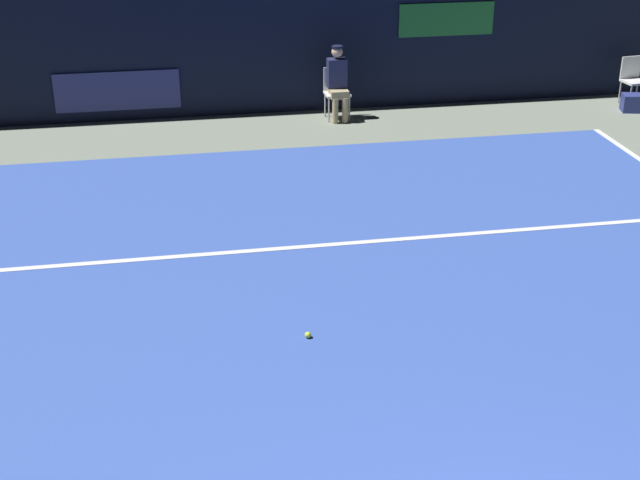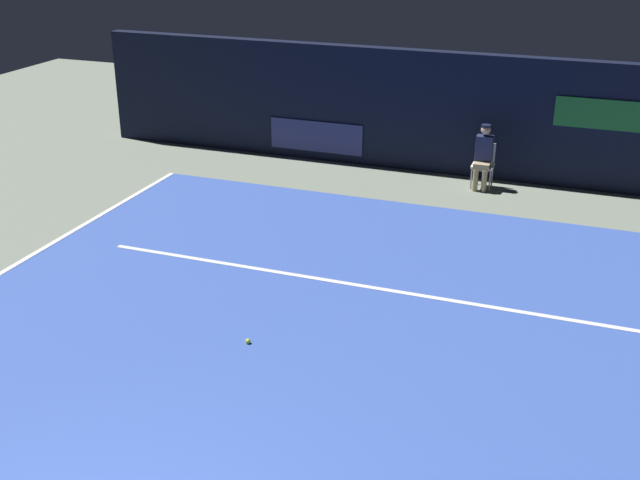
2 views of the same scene
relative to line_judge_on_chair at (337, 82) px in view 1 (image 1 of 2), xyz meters
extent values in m
plane|color=gray|center=(-1.06, -7.32, -0.69)|extent=(32.32, 32.32, 0.00)
cube|color=#3856B2|center=(-1.06, -7.32, -0.68)|extent=(10.87, 11.70, 0.01)
cube|color=white|center=(-1.06, -5.27, -0.67)|extent=(8.48, 0.10, 0.01)
cube|color=black|center=(-1.06, 0.75, 0.61)|extent=(16.07, 0.30, 2.60)
cube|color=navy|center=(-3.87, 0.59, -0.14)|extent=(2.20, 0.04, 0.70)
cube|color=#1E6B2D|center=(2.15, 0.59, 0.91)|extent=(1.80, 0.04, 0.60)
cube|color=white|center=(0.00, 0.01, -0.23)|extent=(0.45, 0.41, 0.04)
cube|color=white|center=(0.00, 0.21, 0.00)|extent=(0.42, 0.04, 0.42)
cylinder|color=#B2B2B7|center=(-0.18, -0.16, -0.46)|extent=(0.03, 0.03, 0.46)
cylinder|color=#B2B2B7|center=(0.19, -0.15, -0.46)|extent=(0.03, 0.03, 0.46)
cylinder|color=#B2B2B7|center=(-0.19, 0.18, -0.46)|extent=(0.03, 0.03, 0.46)
cylinder|color=#B2B2B7|center=(0.18, 0.19, -0.46)|extent=(0.03, 0.03, 0.46)
cube|color=tan|center=(0.00, -0.07, -0.19)|extent=(0.33, 0.41, 0.14)
cylinder|color=tan|center=(-0.09, -0.25, -0.46)|extent=(0.11, 0.11, 0.46)
cylinder|color=tan|center=(0.09, -0.24, -0.46)|extent=(0.11, 0.11, 0.46)
cube|color=#23284C|center=(0.00, 0.05, 0.14)|extent=(0.34, 0.23, 0.52)
sphere|color=#DBAD89|center=(0.00, 0.05, 0.52)|extent=(0.20, 0.20, 0.20)
cylinder|color=#141933|center=(0.00, 0.05, 0.61)|extent=(0.19, 0.19, 0.04)
cube|color=white|center=(5.72, -0.10, -0.25)|extent=(0.49, 0.45, 0.04)
cube|color=white|center=(5.69, 0.10, -0.02)|extent=(0.42, 0.08, 0.42)
cylinder|color=#B2B2B7|center=(5.55, -0.29, -0.47)|extent=(0.03, 0.03, 0.44)
cylinder|color=#B2B2B7|center=(5.51, 0.05, -0.47)|extent=(0.03, 0.03, 0.44)
cylinder|color=#B2B2B7|center=(5.88, 0.09, -0.47)|extent=(0.03, 0.03, 0.44)
sphere|color=#CCE033|center=(-1.80, -7.46, -0.64)|extent=(0.07, 0.07, 0.07)
camera|label=1|loc=(-3.14, -15.52, 4.26)|focal=50.90mm
camera|label=2|loc=(2.44, -16.03, 4.91)|focal=45.52mm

